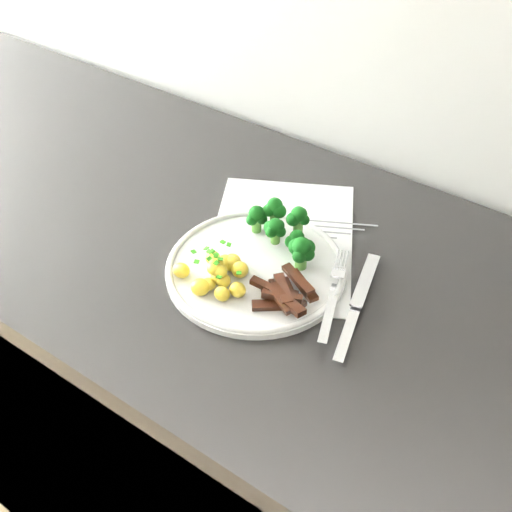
{
  "coord_description": "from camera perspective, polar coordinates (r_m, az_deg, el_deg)",
  "views": [
    {
      "loc": [
        0.26,
        1.09,
        1.54
      ],
      "look_at": [
        -0.13,
        1.64,
        0.94
      ],
      "focal_mm": 45.3,
      "sensor_mm": 36.0,
      "label": 1
    }
  ],
  "objects": [
    {
      "name": "recipe_paper",
      "position": [
        0.97,
        2.28,
        1.42
      ],
      "size": [
        0.33,
        0.36,
        0.0
      ],
      "color": "silver",
      "rests_on": "counter"
    },
    {
      "name": "beef_strips",
      "position": [
        0.86,
        2.59,
        -3.32
      ],
      "size": [
        0.09,
        0.1,
        0.03
      ],
      "color": "black",
      "rests_on": "plate"
    },
    {
      "name": "potatoes",
      "position": [
        0.89,
        -3.25,
        -1.44
      ],
      "size": [
        0.11,
        0.09,
        0.04
      ],
      "color": "yellow",
      "rests_on": "plate"
    },
    {
      "name": "knife",
      "position": [
        0.86,
        8.54,
        -5.43
      ],
      "size": [
        0.07,
        0.2,
        0.02
      ],
      "color": "silver",
      "rests_on": "plate"
    },
    {
      "name": "plate",
      "position": [
        0.92,
        0.0,
        -1.05
      ],
      "size": [
        0.26,
        0.26,
        0.01
      ],
      "color": "silver",
      "rests_on": "counter"
    },
    {
      "name": "counter",
      "position": [
        1.3,
        -0.14,
        -15.29
      ],
      "size": [
        2.43,
        0.61,
        0.91
      ],
      "color": "black",
      "rests_on": "ground"
    },
    {
      "name": "broccoli",
      "position": [
        0.93,
        2.6,
        2.41
      ],
      "size": [
        0.13,
        0.09,
        0.05
      ],
      "color": "#386622",
      "rests_on": "plate"
    },
    {
      "name": "fork",
      "position": [
        0.87,
        6.77,
        -3.75
      ],
      "size": [
        0.08,
        0.17,
        0.02
      ],
      "color": "silver",
      "rests_on": "plate"
    }
  ]
}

